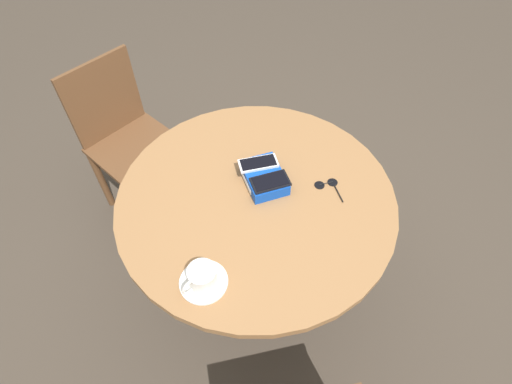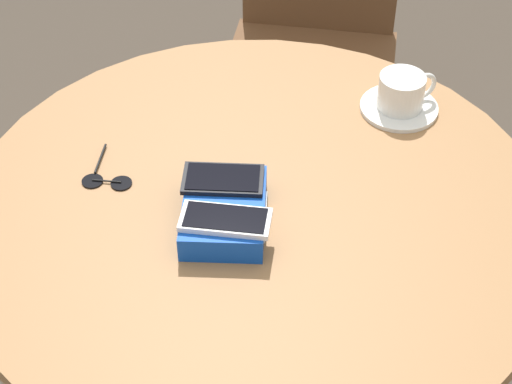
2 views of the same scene
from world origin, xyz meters
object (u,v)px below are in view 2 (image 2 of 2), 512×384
phone_white (225,220)px  chair_near_window (312,43)px  sunglasses (106,179)px  phone_black (223,179)px  round_table (256,247)px  phone_box (224,212)px  coffee_cup (402,91)px  saucer (399,108)px

phone_white → chair_near_window: chair_near_window is taller
sunglasses → phone_black: bearing=-88.6°
round_table → phone_box: phone_box is taller
phone_white → phone_black: size_ratio=1.02×
round_table → coffee_cup: size_ratio=9.47×
sunglasses → chair_near_window: (0.92, -0.16, -0.27)m
chair_near_window → phone_box: bearing=-175.8°
saucer → sunglasses: 0.56m
round_table → saucer: bearing=-30.7°
phone_box → coffee_cup: 0.44m
phone_black → saucer: (0.34, -0.24, -0.05)m
round_table → chair_near_window: 0.91m
chair_near_window → coffee_cup: bearing=-152.8°
round_table → phone_black: (-0.02, 0.05, 0.16)m
phone_box → phone_black: 0.06m
phone_black → saucer: phone_black is taller
round_table → phone_box: (-0.06, 0.04, 0.14)m
saucer → phone_box: bearing=149.6°
round_table → phone_box: bearing=150.8°
phone_black → round_table: bearing=-71.6°
phone_box → phone_white: 0.06m
phone_black → coffee_cup: size_ratio=1.39×
phone_box → round_table: bearing=-29.2°
sunglasses → chair_near_window: size_ratio=0.13×
phone_box → chair_near_window: (0.96, 0.07, -0.29)m
phone_box → sunglasses: phone_box is taller
round_table → saucer: 0.39m
coffee_cup → chair_near_window: bearing=27.2°
phone_box → phone_white: phone_white is taller
phone_white → saucer: (0.42, -0.21, -0.05)m
phone_black → chair_near_window: (0.91, 0.05, -0.31)m
saucer → chair_near_window: size_ratio=0.16×
coffee_cup → sunglasses: coffee_cup is taller
phone_white → sunglasses: phone_white is taller
phone_box → phone_black: size_ratio=1.42×
phone_black → chair_near_window: chair_near_window is taller
phone_box → phone_white: bearing=-159.3°
phone_box → chair_near_window: chair_near_window is taller
phone_black → chair_near_window: size_ratio=0.16×
saucer → round_table: bearing=149.3°
chair_near_window → phone_white: bearing=-175.0°
phone_white → phone_black: bearing=20.2°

